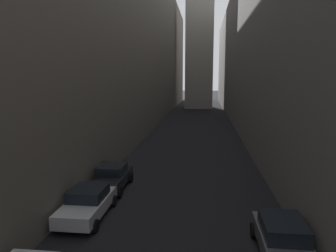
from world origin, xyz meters
name	(u,v)px	position (x,y,z in m)	size (l,w,h in m)	color
ground_plane	(194,128)	(0.00, 48.00, 0.00)	(264.00, 264.00, 0.00)	black
building_block_left	(105,41)	(-13.12, 50.00, 12.15)	(15.24, 108.00, 24.30)	#60594F
building_block_right	(277,52)	(11.08, 50.00, 10.45)	(11.15, 108.00, 20.90)	slate
parked_car_left_third	(88,203)	(-4.40, 18.87, 0.75)	(2.03, 4.37, 1.48)	#B7B7BC
parked_car_left_far	(111,177)	(-4.40, 22.96, 0.77)	(2.02, 4.21, 1.50)	black
parked_car_right_third	(282,237)	(4.40, 16.29, 0.80)	(1.94, 3.99, 1.53)	#4C4C51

